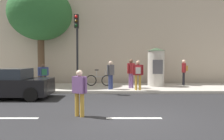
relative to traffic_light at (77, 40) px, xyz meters
The scene contains 15 objects.
ground_plane 6.62m from the traffic_light, 62.86° to the right, with size 80.00×80.00×0.00m, color #232326.
sidewalk_curb 4.35m from the traffic_light, 33.23° to the left, with size 36.00×4.00×0.15m, color #B2ADA3.
lane_markings 6.61m from the traffic_light, 62.86° to the right, with size 25.80×0.16×0.01m.
building_backdrop 7.78m from the traffic_light, 68.33° to the left, with size 36.00×5.00×11.55m, color #B7A893.
traffic_light is the anchor object (origin of this frame).
poster_column 5.57m from the traffic_light, 23.59° to the left, with size 1.19×1.19×2.54m.
street_tree 4.89m from the traffic_light, 133.98° to the left, with size 4.41×4.41×6.87m.
pedestrian_tallest 5.51m from the traffic_light, 79.96° to the right, with size 0.54×0.42×1.56m.
pedestrian_near_pole 3.81m from the traffic_light, 20.05° to the left, with size 0.49×0.49×1.78m.
pedestrian_with_bag 2.73m from the traffic_light, 15.72° to the left, with size 0.44×0.45×1.67m.
pedestrian_with_backpack 3.19m from the traffic_light, 154.30° to the left, with size 0.57×0.54×1.50m.
pedestrian_in_light_jacket 7.58m from the traffic_light, 20.23° to the left, with size 0.46×0.63×1.75m.
pedestrian_in_dark_shirt 3.93m from the traffic_light, ahead, with size 0.62×0.41×1.70m.
bicycle_leaning 3.46m from the traffic_light, 62.92° to the left, with size 1.77×0.11×1.09m.
parked_car_blue 4.23m from the traffic_light, 153.06° to the right, with size 4.08×1.99×1.47m.
Camera 1 is at (-0.71, -6.86, 1.90)m, focal length 34.43 mm.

